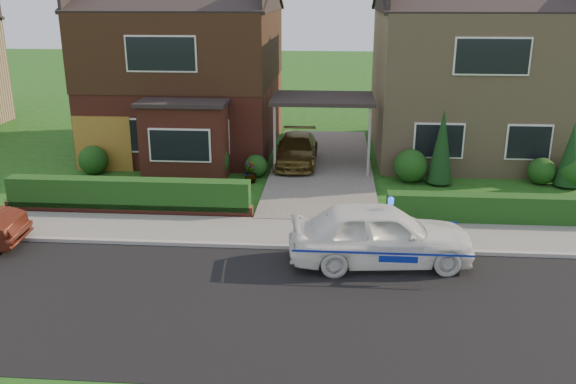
# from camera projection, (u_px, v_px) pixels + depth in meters

# --- Properties ---
(ground) EXTENTS (120.00, 120.00, 0.00)m
(ground) POSITION_uv_depth(u_px,v_px,m) (310.00, 306.00, 13.26)
(ground) COLOR #174A13
(ground) RESTS_ON ground
(road) EXTENTS (60.00, 6.00, 0.02)m
(road) POSITION_uv_depth(u_px,v_px,m) (310.00, 306.00, 13.26)
(road) COLOR black
(road) RESTS_ON ground
(kerb) EXTENTS (60.00, 0.16, 0.12)m
(kerb) POSITION_uv_depth(u_px,v_px,m) (315.00, 248.00, 16.12)
(kerb) COLOR #9E9993
(kerb) RESTS_ON ground
(sidewalk) EXTENTS (60.00, 2.00, 0.10)m
(sidewalk) POSITION_uv_depth(u_px,v_px,m) (316.00, 233.00, 17.12)
(sidewalk) COLOR slate
(sidewalk) RESTS_ON ground
(driveway) EXTENTS (3.80, 12.00, 0.12)m
(driveway) POSITION_uv_depth(u_px,v_px,m) (322.00, 166.00, 23.65)
(driveway) COLOR #666059
(driveway) RESTS_ON ground
(house_left) EXTENTS (7.50, 9.53, 7.25)m
(house_left) POSITION_uv_depth(u_px,v_px,m) (188.00, 59.00, 25.65)
(house_left) COLOR brown
(house_left) RESTS_ON ground
(house_right) EXTENTS (7.50, 8.06, 7.25)m
(house_right) POSITION_uv_depth(u_px,v_px,m) (467.00, 65.00, 24.93)
(house_right) COLOR #9E8461
(house_right) RESTS_ON ground
(carport_link) EXTENTS (3.80, 3.00, 2.77)m
(carport_link) POSITION_uv_depth(u_px,v_px,m) (323.00, 100.00, 22.80)
(carport_link) COLOR black
(carport_link) RESTS_ON ground
(garage_door) EXTENTS (2.20, 0.10, 2.10)m
(garage_door) POSITION_uv_depth(u_px,v_px,m) (103.00, 144.00, 22.96)
(garage_door) COLOR brown
(garage_door) RESTS_ON ground
(dwarf_wall) EXTENTS (7.70, 0.25, 0.36)m
(dwarf_wall) POSITION_uv_depth(u_px,v_px,m) (128.00, 209.00, 18.64)
(dwarf_wall) COLOR brown
(dwarf_wall) RESTS_ON ground
(hedge_left) EXTENTS (7.50, 0.55, 0.90)m
(hedge_left) POSITION_uv_depth(u_px,v_px,m) (130.00, 213.00, 18.84)
(hedge_left) COLOR #183510
(hedge_left) RESTS_ON ground
(hedge_right) EXTENTS (7.50, 0.55, 0.80)m
(hedge_right) POSITION_uv_depth(u_px,v_px,m) (514.00, 225.00, 17.90)
(hedge_right) COLOR #183510
(hedge_right) RESTS_ON ground
(shrub_left_far) EXTENTS (1.08, 1.08, 1.08)m
(shrub_left_far) POSITION_uv_depth(u_px,v_px,m) (93.00, 160.00, 22.70)
(shrub_left_far) COLOR #183510
(shrub_left_far) RESTS_ON ground
(shrub_left_mid) EXTENTS (1.32, 1.32, 1.32)m
(shrub_left_mid) POSITION_uv_depth(u_px,v_px,m) (211.00, 161.00, 22.15)
(shrub_left_mid) COLOR #183510
(shrub_left_mid) RESTS_ON ground
(shrub_left_near) EXTENTS (0.84, 0.84, 0.84)m
(shrub_left_near) POSITION_uv_depth(u_px,v_px,m) (256.00, 166.00, 22.39)
(shrub_left_near) COLOR #183510
(shrub_left_near) RESTS_ON ground
(shrub_right_near) EXTENTS (1.20, 1.20, 1.20)m
(shrub_right_near) POSITION_uv_depth(u_px,v_px,m) (411.00, 166.00, 21.73)
(shrub_right_near) COLOR #183510
(shrub_right_near) RESTS_ON ground
(shrub_right_mid) EXTENTS (0.96, 0.96, 0.96)m
(shrub_right_mid) POSITION_uv_depth(u_px,v_px,m) (542.00, 171.00, 21.53)
(shrub_right_mid) COLOR #183510
(shrub_right_mid) RESTS_ON ground
(shrub_right_far) EXTENTS (1.08, 1.08, 1.08)m
(shrub_right_far) POSITION_uv_depth(u_px,v_px,m) (574.00, 172.00, 21.15)
(shrub_right_far) COLOR #183510
(shrub_right_far) RESTS_ON ground
(conifer_a) EXTENTS (0.90, 0.90, 2.60)m
(conifer_a) POSITION_uv_depth(u_px,v_px,m) (442.00, 149.00, 21.25)
(conifer_a) COLOR black
(conifer_a) RESTS_ON ground
(conifer_b) EXTENTS (0.90, 0.90, 2.20)m
(conifer_b) POSITION_uv_depth(u_px,v_px,m) (570.00, 157.00, 20.99)
(conifer_b) COLOR black
(conifer_b) RESTS_ON ground
(police_car) EXTENTS (4.19, 4.73, 1.72)m
(police_car) POSITION_uv_depth(u_px,v_px,m) (381.00, 235.00, 15.12)
(police_car) COLOR white
(police_car) RESTS_ON ground
(driveway_car) EXTENTS (1.61, 3.89, 1.12)m
(driveway_car) POSITION_uv_depth(u_px,v_px,m) (296.00, 150.00, 23.64)
(driveway_car) COLOR brown
(driveway_car) RESTS_ON driveway
(potted_plant_a) EXTENTS (0.40, 0.31, 0.69)m
(potted_plant_a) POSITION_uv_depth(u_px,v_px,m) (116.00, 195.00, 19.41)
(potted_plant_a) COLOR gray
(potted_plant_a) RESTS_ON ground
(potted_plant_b) EXTENTS (0.53, 0.52, 0.76)m
(potted_plant_b) POSITION_uv_depth(u_px,v_px,m) (250.00, 172.00, 21.72)
(potted_plant_b) COLOR gray
(potted_plant_b) RESTS_ON ground
(potted_plant_c) EXTENTS (0.50, 0.50, 0.78)m
(potted_plant_c) POSITION_uv_depth(u_px,v_px,m) (250.00, 172.00, 21.69)
(potted_plant_c) COLOR gray
(potted_plant_c) RESTS_ON ground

